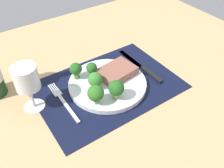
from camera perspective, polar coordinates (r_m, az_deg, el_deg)
The scene contains 12 objects.
ground_plane at distance 79.77cm, azimuth -1.06°, elevation -1.35°, with size 140.00×110.00×3.00cm, color tan.
placemat at distance 78.65cm, azimuth -1.07°, elevation -0.47°, with size 45.35×31.61×0.30cm, color black.
plate at distance 78.02cm, azimuth -1.08°, elevation 0.04°, with size 25.09×25.09×1.60cm, color silver.
steak at distance 79.41cm, azimuth 1.13°, elevation 2.90°, with size 11.80×8.64×2.60cm, color #8C5647.
broccoli_near_fork at distance 73.53cm, azimuth -3.82°, elevation 0.93°, with size 4.59×4.59×5.48cm.
broccoli_back_left at distance 77.73cm, azimuth -8.53°, elevation 3.41°, with size 3.97×3.97×5.70cm.
broccoli_near_steak at distance 78.29cm, azimuth -4.82°, elevation 3.66°, with size 3.59×3.59×5.04cm.
broccoli_center at distance 69.53cm, azimuth 1.02°, elevation -1.07°, with size 4.71×4.71×6.34cm.
broccoli_front_edge at distance 68.14cm, azimuth -3.86°, elevation -2.22°, with size 4.82×4.82×6.36cm.
fork at distance 74.57cm, azimuth -11.43°, elevation -4.01°, with size 2.40×19.20×0.50cm.
knife at distance 86.03cm, azimuth 7.34°, elevation 3.83°, with size 1.80×23.00×0.80cm.
wine_glass at distance 69.25cm, azimuth -19.49°, elevation 0.83°, with size 6.90×6.90×14.63cm.
Camera 1 is at (-31.58, -49.03, 52.92)cm, focal length 38.76 mm.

